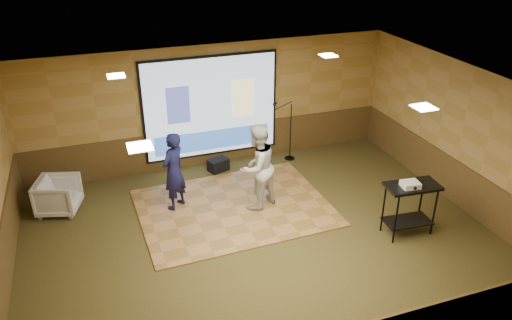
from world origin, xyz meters
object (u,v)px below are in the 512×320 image
object	(u,v)px
player_left	(174,171)
dance_floor	(234,207)
projector_screen	(211,108)
av_table	(411,199)
projector	(410,184)
player_right	(257,167)
banquet_chair	(58,196)
duffel_bag	(218,165)
mic_stand	(288,141)

from	to	relation	value
player_left	dance_floor	bearing A→B (deg)	118.14
projector_screen	av_table	bearing A→B (deg)	-56.48
dance_floor	projector	size ratio (longest dim) A/B	12.19
player_left	player_right	distance (m)	1.73
projector_screen	player_left	bearing A→B (deg)	-125.83
player_left	banquet_chair	world-z (taller)	player_left
projector_screen	av_table	size ratio (longest dim) A/B	3.07
av_table	banquet_chair	distance (m)	7.18
projector	banquet_chair	size ratio (longest dim) A/B	0.39
player_right	av_table	xyz separation A→B (m)	(2.46, -1.88, -0.18)
player_right	duffel_bag	size ratio (longest dim) A/B	3.94
av_table	banquet_chair	size ratio (longest dim) A/B	1.30
projector	mic_stand	distance (m)	4.00
dance_floor	mic_stand	bearing A→B (deg)	42.13
projector_screen	av_table	xyz separation A→B (m)	(2.80, -4.23, -0.70)
dance_floor	player_right	world-z (taller)	player_right
player_right	banquet_chair	world-z (taller)	player_right
projector_screen	player_right	size ratio (longest dim) A/B	1.77
dance_floor	duffel_bag	world-z (taller)	duffel_bag
mic_stand	banquet_chair	xyz separation A→B (m)	(-5.51, -0.70, -0.12)
player_right	banquet_chair	xyz separation A→B (m)	(-3.99, 1.22, -0.59)
mic_stand	duffel_bag	world-z (taller)	mic_stand
projector	duffel_bag	size ratio (longest dim) A/B	0.69
player_right	mic_stand	size ratio (longest dim) A/B	1.17
player_right	banquet_chair	distance (m)	4.22
dance_floor	player_right	bearing A→B (deg)	-13.00
av_table	mic_stand	world-z (taller)	mic_stand
player_left	player_right	world-z (taller)	player_right
player_left	banquet_chair	size ratio (longest dim) A/B	2.06
dance_floor	player_left	distance (m)	1.51
player_left	duffel_bag	size ratio (longest dim) A/B	3.60
dance_floor	player_left	world-z (taller)	player_left
player_right	av_table	world-z (taller)	player_right
duffel_bag	player_right	bearing A→B (deg)	-80.03
player_left	projector	size ratio (longest dim) A/B	5.25
player_right	projector	size ratio (longest dim) A/B	5.75
player_right	mic_stand	world-z (taller)	player_right
projector	dance_floor	bearing A→B (deg)	151.39
player_right	projector_screen	bearing A→B (deg)	-109.69
player_left	duffel_bag	bearing A→B (deg)	-175.45
projector_screen	player_left	distance (m)	2.31
player_right	av_table	bearing A→B (deg)	114.65
projector	av_table	bearing A→B (deg)	34.02
dance_floor	banquet_chair	xyz separation A→B (m)	(-3.51, 1.11, 0.36)
dance_floor	projector	xyz separation A→B (m)	(2.85, -2.05, 1.12)
dance_floor	av_table	world-z (taller)	av_table
projector_screen	dance_floor	xyz separation A→B (m)	(-0.14, -2.24, -1.46)
duffel_bag	player_left	bearing A→B (deg)	-133.86
player_right	mic_stand	xyz separation A→B (m)	(1.52, 1.92, -0.47)
projector_screen	projector	xyz separation A→B (m)	(2.71, -4.28, -0.34)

